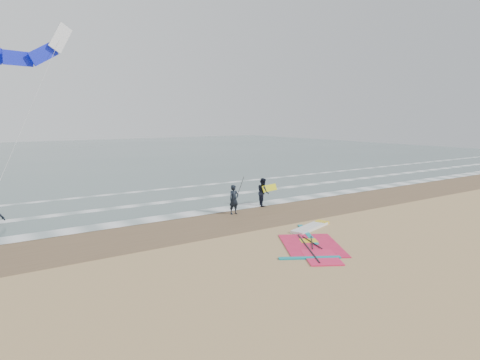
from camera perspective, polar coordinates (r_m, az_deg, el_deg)
ground at (r=18.27m, az=11.48°, el=-8.51°), size 120.00×120.00×0.00m
sea_water at (r=61.65m, az=-22.38°, el=2.91°), size 120.00×80.00×0.02m
wet_sand_band at (r=22.70m, az=0.55°, el=-4.99°), size 120.00×5.00×0.01m
foam_waterline at (r=26.38m, az=-4.98°, el=-3.06°), size 120.00×9.15×0.02m
windsurf_rig at (r=18.78m, az=9.65°, el=-7.89°), size 5.53×5.24×0.13m
person_standing at (r=23.28m, az=-0.81°, el=-2.63°), size 0.60×0.40×1.61m
person_walking at (r=25.44m, az=3.11°, el=-1.61°), size 0.91×1.00×1.68m
held_pole at (r=23.37m, az=-0.20°, el=-1.64°), size 0.17×0.86×1.82m
carried_kiteboard at (r=25.57m, az=3.96°, el=-1.06°), size 1.30×0.51×0.39m
surf_kite at (r=28.39m, az=-27.61°, el=15.52°), size 6.24×4.82×9.68m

